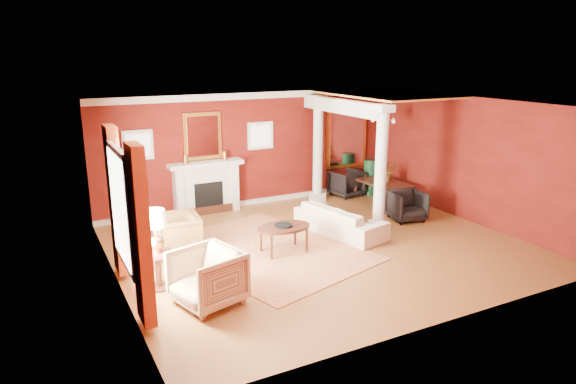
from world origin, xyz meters
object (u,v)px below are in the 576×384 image
sofa (340,215)px  side_table (156,237)px  coffee_table (284,228)px  armchair_leopard (176,232)px  dining_table (384,186)px  armchair_stripe (207,275)px

sofa → side_table: 4.33m
coffee_table → sofa: bearing=14.9°
armchair_leopard → coffee_table: size_ratio=0.80×
side_table → armchair_leopard: bearing=63.2°
dining_table → armchair_stripe: bearing=115.9°
sofa → armchair_leopard: 3.55m
sofa → side_table: size_ratio=1.55×
sofa → coffee_table: bearing=91.8°
sofa → coffee_table: size_ratio=1.95×
armchair_leopard → coffee_table: bearing=69.7°
armchair_stripe → dining_table: size_ratio=0.62×
armchair_leopard → dining_table: 5.99m
armchair_leopard → side_table: bearing=-21.4°
armchair_leopard → armchair_stripe: 2.31m
armchair_leopard → armchair_stripe: (-0.15, -2.30, 0.05)m
armchair_stripe → coffee_table: armchair_stripe is taller
sofa → armchair_stripe: armchair_stripe is taller
sofa → armchair_leopard: bearing=69.0°
sofa → armchair_leopard: size_ratio=2.43×
armchair_leopard → armchair_stripe: bearing=1.8°
sofa → armchair_stripe: size_ratio=2.17×
armchair_leopard → dining_table: dining_table is taller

